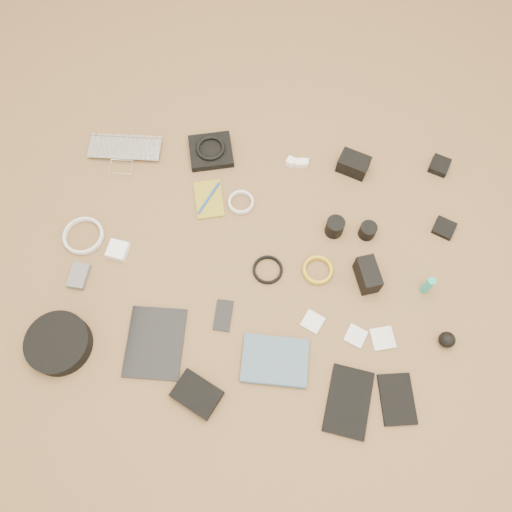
# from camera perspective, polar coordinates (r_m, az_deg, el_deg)

# --- Properties ---
(laptop) EXTENTS (0.30, 0.22, 0.02)m
(laptop) POSITION_cam_1_polar(r_m,az_deg,el_deg) (2.05, -14.91, 10.89)
(laptop) COLOR silver
(laptop) RESTS_ON ground
(headphone_pouch) EXTENTS (0.20, 0.19, 0.03)m
(headphone_pouch) POSITION_cam_1_polar(r_m,az_deg,el_deg) (2.00, -5.17, 11.83)
(headphone_pouch) COLOR black
(headphone_pouch) RESTS_ON ground
(headphones) EXTENTS (0.15, 0.15, 0.01)m
(headphones) POSITION_cam_1_polar(r_m,az_deg,el_deg) (1.98, -5.23, 12.19)
(headphones) COLOR black
(headphones) RESTS_ON headphone_pouch
(charger_a) EXTENTS (0.04, 0.04, 0.03)m
(charger_a) POSITION_cam_1_polar(r_m,az_deg,el_deg) (1.97, 4.00, 10.68)
(charger_a) COLOR white
(charger_a) RESTS_ON ground
(charger_b) EXTENTS (0.03, 0.03, 0.03)m
(charger_b) POSITION_cam_1_polar(r_m,az_deg,el_deg) (1.97, 5.25, 10.51)
(charger_b) COLOR white
(charger_b) RESTS_ON ground
(charger_c) EXTENTS (0.03, 0.03, 0.02)m
(charger_c) POSITION_cam_1_polar(r_m,az_deg,el_deg) (1.98, 5.60, 10.57)
(charger_c) COLOR white
(charger_c) RESTS_ON ground
(charger_d) EXTENTS (0.04, 0.04, 0.02)m
(charger_d) POSITION_cam_1_polar(r_m,az_deg,el_deg) (1.97, 4.70, 10.55)
(charger_d) COLOR white
(charger_d) RESTS_ON ground
(dslr_camera) EXTENTS (0.13, 0.11, 0.07)m
(dslr_camera) POSITION_cam_1_polar(r_m,az_deg,el_deg) (1.97, 11.08, 10.25)
(dslr_camera) COLOR black
(dslr_camera) RESTS_ON ground
(lens_pouch) EXTENTS (0.09, 0.09, 0.03)m
(lens_pouch) POSITION_cam_1_polar(r_m,az_deg,el_deg) (2.08, 20.25, 9.67)
(lens_pouch) COLOR black
(lens_pouch) RESTS_ON ground
(notebook_olive) EXTENTS (0.14, 0.18, 0.01)m
(notebook_olive) POSITION_cam_1_polar(r_m,az_deg,el_deg) (1.90, -5.40, 6.49)
(notebook_olive) COLOR olive
(notebook_olive) RESTS_ON ground
(pen_blue) EXTENTS (0.06, 0.14, 0.01)m
(pen_blue) POSITION_cam_1_polar(r_m,az_deg,el_deg) (1.89, -5.42, 6.62)
(pen_blue) COLOR #1537AC
(pen_blue) RESTS_ON notebook_olive
(cable_white_a) EXTENTS (0.12, 0.12, 0.01)m
(cable_white_a) POSITION_cam_1_polar(r_m,az_deg,el_deg) (1.88, -1.72, 6.08)
(cable_white_a) COLOR silver
(cable_white_a) RESTS_ON ground
(lens_a) EXTENTS (0.07, 0.07, 0.07)m
(lens_a) POSITION_cam_1_polar(r_m,az_deg,el_deg) (1.83, 8.99, 3.30)
(lens_a) COLOR black
(lens_a) RESTS_ON ground
(lens_b) EXTENTS (0.08, 0.08, 0.06)m
(lens_b) POSITION_cam_1_polar(r_m,az_deg,el_deg) (1.85, 12.64, 2.85)
(lens_b) COLOR black
(lens_b) RESTS_ON ground
(card_reader) EXTENTS (0.09, 0.09, 0.02)m
(card_reader) POSITION_cam_1_polar(r_m,az_deg,el_deg) (1.96, 20.71, 3.00)
(card_reader) COLOR black
(card_reader) RESTS_ON ground
(power_brick) EXTENTS (0.08, 0.08, 0.03)m
(power_brick) POSITION_cam_1_polar(r_m,az_deg,el_deg) (1.85, -15.51, 0.64)
(power_brick) COLOR white
(power_brick) RESTS_ON ground
(cable_white_b) EXTENTS (0.16, 0.16, 0.01)m
(cable_white_b) POSITION_cam_1_polar(r_m,az_deg,el_deg) (1.92, -19.07, 2.13)
(cable_white_b) COLOR silver
(cable_white_b) RESTS_ON ground
(cable_black) EXTENTS (0.11, 0.11, 0.01)m
(cable_black) POSITION_cam_1_polar(r_m,az_deg,el_deg) (1.77, 1.35, -1.63)
(cable_black) COLOR black
(cable_black) RESTS_ON ground
(cable_yellow) EXTENTS (0.13, 0.13, 0.01)m
(cable_yellow) POSITION_cam_1_polar(r_m,az_deg,el_deg) (1.78, 7.04, -1.67)
(cable_yellow) COLOR gold
(cable_yellow) RESTS_ON ground
(flash) EXTENTS (0.10, 0.13, 0.09)m
(flash) POSITION_cam_1_polar(r_m,az_deg,el_deg) (1.76, 12.64, -2.12)
(flash) COLOR black
(flash) RESTS_ON ground
(lens_cleaner) EXTENTS (0.04, 0.04, 0.10)m
(lens_cleaner) POSITION_cam_1_polar(r_m,az_deg,el_deg) (1.80, 19.04, -3.19)
(lens_cleaner) COLOR teal
(lens_cleaner) RESTS_ON ground
(battery_charger) EXTENTS (0.06, 0.09, 0.03)m
(battery_charger) POSITION_cam_1_polar(r_m,az_deg,el_deg) (1.86, -19.60, -2.18)
(battery_charger) COLOR #5B5B60
(battery_charger) RESTS_ON ground
(tablet) EXTENTS (0.20, 0.25, 0.01)m
(tablet) POSITION_cam_1_polar(r_m,az_deg,el_deg) (1.72, -11.44, -9.67)
(tablet) COLOR black
(tablet) RESTS_ON ground
(phone) EXTENTS (0.06, 0.11, 0.01)m
(phone) POSITION_cam_1_polar(r_m,az_deg,el_deg) (1.72, -3.75, -6.79)
(phone) COLOR black
(phone) RESTS_ON ground
(filter_case_left) EXTENTS (0.09, 0.09, 0.01)m
(filter_case_left) POSITION_cam_1_polar(r_m,az_deg,el_deg) (1.72, 6.49, -7.48)
(filter_case_left) COLOR silver
(filter_case_left) RESTS_ON ground
(filter_case_mid) EXTENTS (0.08, 0.08, 0.01)m
(filter_case_mid) POSITION_cam_1_polar(r_m,az_deg,el_deg) (1.73, 11.32, -8.96)
(filter_case_mid) COLOR silver
(filter_case_mid) RESTS_ON ground
(filter_case_right) EXTENTS (0.09, 0.09, 0.01)m
(filter_case_right) POSITION_cam_1_polar(r_m,az_deg,el_deg) (1.75, 14.28, -9.12)
(filter_case_right) COLOR silver
(filter_case_right) RESTS_ON ground
(air_blower) EXTENTS (0.06, 0.06, 0.05)m
(air_blower) POSITION_cam_1_polar(r_m,az_deg,el_deg) (1.79, 20.99, -8.93)
(air_blower) COLOR black
(air_blower) RESTS_ON ground
(headphone_case) EXTENTS (0.27, 0.27, 0.06)m
(headphone_case) POSITION_cam_1_polar(r_m,az_deg,el_deg) (1.79, -21.62, -9.26)
(headphone_case) COLOR black
(headphone_case) RESTS_ON ground
(drive_case) EXTENTS (0.17, 0.15, 0.04)m
(drive_case) POSITION_cam_1_polar(r_m,az_deg,el_deg) (1.66, -6.77, -15.42)
(drive_case) COLOR black
(drive_case) RESTS_ON ground
(paperback) EXTENTS (0.22, 0.17, 0.02)m
(paperback) POSITION_cam_1_polar(r_m,az_deg,el_deg) (1.66, 1.93, -14.57)
(paperback) COLOR #40586D
(paperback) RESTS_ON ground
(notebook_black_a) EXTENTS (0.16, 0.23, 0.02)m
(notebook_black_a) POSITION_cam_1_polar(r_m,az_deg,el_deg) (1.68, 10.53, -16.03)
(notebook_black_a) COLOR black
(notebook_black_a) RESTS_ON ground
(notebook_black_b) EXTENTS (0.13, 0.18, 0.01)m
(notebook_black_b) POSITION_cam_1_polar(r_m,az_deg,el_deg) (1.72, 15.82, -15.46)
(notebook_black_b) COLOR black
(notebook_black_b) RESTS_ON ground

